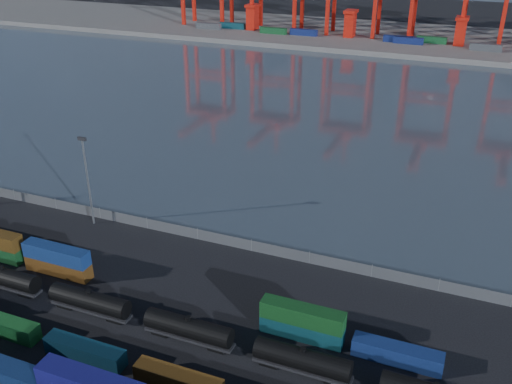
% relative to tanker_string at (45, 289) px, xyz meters
% --- Properties ---
extents(ground, '(700.00, 700.00, 0.00)m').
position_rel_tanker_string_xyz_m(ground, '(22.49, -4.59, -1.92)').
color(ground, black).
rests_on(ground, ground).
extents(harbor_water, '(700.00, 700.00, 0.00)m').
position_rel_tanker_string_xyz_m(harbor_water, '(22.49, 100.41, -1.92)').
color(harbor_water, '#34404B').
rests_on(harbor_water, ground).
extents(far_quay, '(700.00, 70.00, 2.00)m').
position_rel_tanker_string_xyz_m(far_quay, '(22.49, 205.41, -0.92)').
color(far_quay, '#514F4C').
rests_on(far_quay, ground).
extents(container_row_mid, '(140.78, 2.24, 4.78)m').
position_rel_tanker_string_xyz_m(container_row_mid, '(1.66, -7.90, -0.33)').
color(container_row_mid, '#414447').
rests_on(container_row_mid, ground).
extents(container_row_north, '(101.89, 2.28, 4.85)m').
position_rel_tanker_string_xyz_m(container_row_north, '(-4.94, 6.19, 0.39)').
color(container_row_north, navy).
rests_on(container_row_north, ground).
extents(tanker_string, '(120.98, 2.68, 3.84)m').
position_rel_tanker_string_xyz_m(tanker_string, '(0.00, 0.00, 0.00)').
color(tanker_string, black).
rests_on(tanker_string, ground).
extents(waterfront_fence, '(160.12, 0.12, 2.20)m').
position_rel_tanker_string_xyz_m(waterfront_fence, '(22.49, 23.41, -0.92)').
color(waterfront_fence, '#595B5E').
rests_on(waterfront_fence, ground).
extents(yard_light_mast, '(1.60, 0.40, 16.60)m').
position_rel_tanker_string_xyz_m(yard_light_mast, '(-7.51, 21.41, 7.37)').
color(yard_light_mast, slate).
rests_on(yard_light_mast, ground).
extents(quay_containers, '(172.58, 10.99, 2.60)m').
position_rel_tanker_string_xyz_m(quay_containers, '(11.50, 190.87, 1.38)').
color(quay_containers, navy).
rests_on(quay_containers, far_quay).
extents(straddle_carriers, '(140.00, 7.00, 11.10)m').
position_rel_tanker_string_xyz_m(straddle_carriers, '(19.99, 195.41, 5.90)').
color(straddle_carriers, red).
rests_on(straddle_carriers, far_quay).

